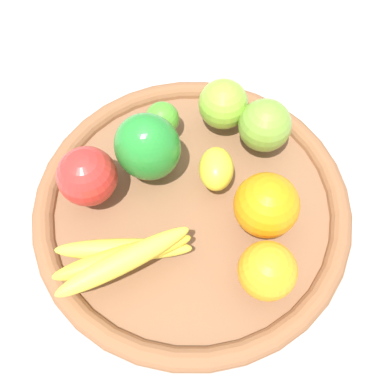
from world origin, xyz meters
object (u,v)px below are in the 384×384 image
object	(u,v)px
banana_bunch	(124,256)
bell_pepper	(148,147)
lime_0	(162,119)
orange_0	(266,205)
apple_2	(265,125)
apple_1	(223,104)
lemon_0	(216,169)
apple_0	(87,176)
orange_1	(267,271)

from	to	relation	value
banana_bunch	bell_pepper	world-z (taller)	bell_pepper
lime_0	orange_0	distance (m)	0.20
apple_2	apple_1	size ratio (longest dim) A/B	1.03
lime_0	lemon_0	distance (m)	0.11
lime_0	apple_0	size ratio (longest dim) A/B	0.63
lime_0	apple_2	size ratio (longest dim) A/B	0.66
orange_1	bell_pepper	bearing A→B (deg)	160.22
orange_0	lime_0	bearing A→B (deg)	160.78
lemon_0	apple_1	distance (m)	0.10
lime_0	apple_2	xyz separation A→B (m)	(0.13, 0.05, 0.01)
apple_2	apple_0	distance (m)	0.25
lemon_0	apple_0	xyz separation A→B (m)	(-0.14, -0.10, 0.02)
apple_1	banana_bunch	bearing A→B (deg)	-91.17
apple_2	apple_1	distance (m)	0.07
orange_1	lemon_0	bearing A→B (deg)	138.97
orange_1	apple_2	world-z (taller)	apple_2
apple_1	orange_1	bearing A→B (deg)	-51.82
orange_1	bell_pepper	distance (m)	0.22
orange_1	lemon_0	size ratio (longest dim) A/B	1.11
apple_2	apple_1	world-z (taller)	apple_2
banana_bunch	orange_0	size ratio (longest dim) A/B	1.97
orange_1	apple_2	size ratio (longest dim) A/B	0.95
orange_1	banana_bunch	size ratio (longest dim) A/B	0.43
orange_0	bell_pepper	bearing A→B (deg)	-179.83
lemon_0	apple_0	world-z (taller)	apple_0
apple_2	apple_0	size ratio (longest dim) A/B	0.95
orange_0	apple_0	distance (m)	0.23
apple_0	apple_2	bearing A→B (deg)	47.71
bell_pepper	apple_1	xyz separation A→B (m)	(0.05, 0.12, -0.01)
lime_0	apple_0	bearing A→B (deg)	-103.26
apple_0	lemon_0	bearing A→B (deg)	35.44
lemon_0	apple_2	size ratio (longest dim) A/B	0.86
bell_pepper	apple_0	bearing A→B (deg)	37.47
orange_1	apple_1	bearing A→B (deg)	128.18
apple_0	orange_1	bearing A→B (deg)	-0.97
orange_1	lemon_0	distance (m)	0.15
orange_0	apple_0	world-z (taller)	orange_0
apple_2	orange_0	bearing A→B (deg)	-65.66
lime_0	orange_0	xyz separation A→B (m)	(0.19, -0.06, 0.02)
orange_1	apple_0	distance (m)	0.25
banana_bunch	orange_1	bearing A→B (deg)	21.02
lime_0	apple_1	xyz separation A→B (m)	(0.07, 0.06, 0.01)
bell_pepper	apple_2	world-z (taller)	bell_pepper
banana_bunch	apple_0	size ratio (longest dim) A/B	2.08
bell_pepper	apple_0	distance (m)	0.09
lime_0	apple_2	bearing A→B (deg)	19.91
orange_0	apple_2	world-z (taller)	orange_0
orange_1	bell_pepper	world-z (taller)	bell_pepper
lime_0	apple_1	world-z (taller)	apple_1
orange_0	apple_0	xyz separation A→B (m)	(-0.22, -0.07, -0.00)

